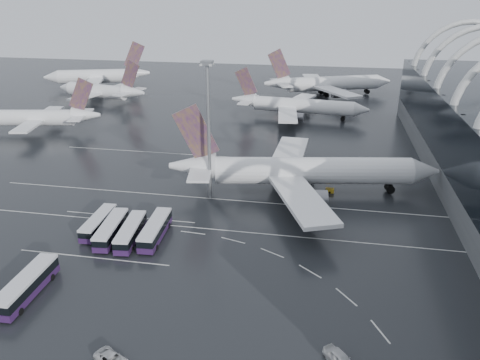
% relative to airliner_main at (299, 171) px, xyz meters
% --- Properties ---
extents(ground, '(420.00, 420.00, 0.00)m').
position_rel_airliner_main_xyz_m(ground, '(-9.43, -19.05, -5.21)').
color(ground, black).
rests_on(ground, ground).
extents(lane_marking_near, '(120.00, 0.25, 0.01)m').
position_rel_airliner_main_xyz_m(lane_marking_near, '(-9.43, -21.05, -5.20)').
color(lane_marking_near, silver).
rests_on(lane_marking_near, ground).
extents(lane_marking_mid, '(120.00, 0.25, 0.01)m').
position_rel_airliner_main_xyz_m(lane_marking_mid, '(-9.43, -7.05, -5.20)').
color(lane_marking_mid, silver).
rests_on(lane_marking_mid, ground).
extents(lane_marking_far, '(120.00, 0.25, 0.01)m').
position_rel_airliner_main_xyz_m(lane_marking_far, '(-9.43, 20.95, -5.20)').
color(lane_marking_far, silver).
rests_on(lane_marking_far, ground).
extents(bus_bay_line_south, '(28.00, 0.25, 0.01)m').
position_rel_airliner_main_xyz_m(bus_bay_line_south, '(-33.43, -35.05, -5.20)').
color(bus_bay_line_south, silver).
rests_on(bus_bay_line_south, ground).
extents(bus_bay_line_north, '(28.00, 0.25, 0.01)m').
position_rel_airliner_main_xyz_m(bus_bay_line_north, '(-33.43, -19.05, -5.20)').
color(bus_bay_line_north, silver).
rests_on(bus_bay_line_north, ground).
extents(airliner_main, '(61.29, 53.09, 20.80)m').
position_rel_airliner_main_xyz_m(airliner_main, '(0.00, 0.00, 0.00)').
color(airliner_main, white).
rests_on(airliner_main, ground).
extents(airliner_gate_b, '(50.19, 44.89, 17.42)m').
position_rel_airliner_main_xyz_m(airliner_gate_b, '(-5.70, 67.41, -0.85)').
color(airliner_gate_b, white).
rests_on(airliner_gate_b, ground).
extents(airliner_gate_c, '(55.76, 50.89, 20.66)m').
position_rel_airliner_main_xyz_m(airliner_gate_c, '(4.44, 107.03, -0.04)').
color(airliner_gate_c, white).
rests_on(airliner_gate_c, ground).
extents(jet_remote_west, '(40.46, 32.74, 17.63)m').
position_rel_airliner_main_xyz_m(jet_remote_west, '(-86.35, 34.58, -0.66)').
color(jet_remote_west, white).
rests_on(jet_remote_west, ground).
extents(jet_remote_mid, '(42.23, 34.21, 18.45)m').
position_rel_airliner_main_xyz_m(jet_remote_mid, '(-85.28, 76.52, -0.45)').
color(jet_remote_mid, white).
rests_on(jet_remote_mid, ground).
extents(jet_remote_far, '(47.80, 38.86, 21.18)m').
position_rel_airliner_main_xyz_m(jet_remote_far, '(-100.53, 105.36, 0.26)').
color(jet_remote_far, white).
rests_on(jet_remote_far, ground).
extents(bus_row_near_a, '(3.20, 12.11, 2.96)m').
position_rel_airliner_main_xyz_m(bus_row_near_a, '(-36.95, -25.49, -3.58)').
color(bus_row_near_a, '#311645').
rests_on(bus_row_near_a, ground).
extents(bus_row_near_b, '(4.24, 13.06, 3.16)m').
position_rel_airliner_main_xyz_m(bus_row_near_b, '(-33.26, -27.71, -3.47)').
color(bus_row_near_b, '#311645').
rests_on(bus_row_near_b, ground).
extents(bus_row_near_c, '(4.28, 12.90, 3.12)m').
position_rel_airliner_main_xyz_m(bus_row_near_c, '(-29.27, -27.97, -3.50)').
color(bus_row_near_c, '#311645').
rests_on(bus_row_near_c, ground).
extents(bus_row_near_d, '(3.81, 13.40, 3.26)m').
position_rel_airliner_main_xyz_m(bus_row_near_d, '(-25.01, -26.39, -3.42)').
color(bus_row_near_d, '#311645').
rests_on(bus_row_near_d, ground).
extents(bus_row_far_a, '(3.58, 13.77, 3.37)m').
position_rel_airliner_main_xyz_m(bus_row_far_a, '(-38.04, -47.02, -3.36)').
color(bus_row_far_a, '#311645').
rests_on(bus_row_far_a, ground).
extents(van_curve_a, '(5.68, 4.48, 1.44)m').
position_rel_airliner_main_xyz_m(van_curve_a, '(-19.22, -57.96, -4.49)').
color(van_curve_a, silver).
rests_on(van_curve_a, ground).
extents(van_curve_b, '(4.90, 5.17, 1.73)m').
position_rel_airliner_main_xyz_m(van_curve_b, '(8.98, -52.74, -4.34)').
color(van_curve_b, silver).
rests_on(van_curve_b, ground).
extents(floodlight_mast, '(2.32, 2.32, 30.32)m').
position_rel_airliner_main_xyz_m(floodlight_mast, '(-19.29, -6.49, 13.86)').
color(floodlight_mast, gray).
rests_on(floodlight_mast, ground).
extents(gse_cart_belly_a, '(1.90, 1.12, 1.04)m').
position_rel_airliner_main_xyz_m(gse_cart_belly_a, '(7.19, 1.27, -4.69)').
color(gse_cart_belly_a, gold).
rests_on(gse_cart_belly_a, ground).
extents(gse_cart_belly_b, '(2.13, 1.26, 1.16)m').
position_rel_airliner_main_xyz_m(gse_cart_belly_b, '(11.36, 13.18, -4.63)').
color(gse_cart_belly_b, slate).
rests_on(gse_cart_belly_b, ground).
extents(gse_cart_belly_c, '(2.15, 1.27, 1.17)m').
position_rel_airliner_main_xyz_m(gse_cart_belly_c, '(0.34, 0.18, -4.62)').
color(gse_cart_belly_c, gold).
rests_on(gse_cart_belly_c, ground).
extents(gse_cart_belly_e, '(2.25, 1.33, 1.23)m').
position_rel_airliner_main_xyz_m(gse_cart_belly_e, '(3.52, 11.38, -4.59)').
color(gse_cart_belly_e, gold).
rests_on(gse_cart_belly_e, ground).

